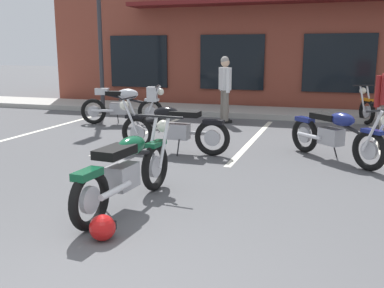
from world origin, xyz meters
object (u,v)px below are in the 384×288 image
object	(u,v)px
parking_lot_lamp_post	(97,4)
motorcycle_black_cruiser	(126,103)
motorcycle_foreground_classic	(127,169)
motorcycle_silver_naked	(384,110)
person_in_shorts_foreground	(225,85)
motorcycle_green_cafe_racer	(336,134)
helmet_on_pavement	(103,228)
motorcycle_red_sportbike	(173,127)

from	to	relation	value
parking_lot_lamp_post	motorcycle_black_cruiser	bearing A→B (deg)	-43.96
motorcycle_foreground_classic	parking_lot_lamp_post	world-z (taller)	parking_lot_lamp_post
motorcycle_silver_naked	parking_lot_lamp_post	world-z (taller)	parking_lot_lamp_post
motorcycle_foreground_classic	person_in_shorts_foreground	world-z (taller)	person_in_shorts_foreground
motorcycle_silver_naked	motorcycle_green_cafe_racer	bearing A→B (deg)	-106.64
motorcycle_green_cafe_racer	person_in_shorts_foreground	xyz separation A→B (m)	(-2.72, 3.34, 0.49)
motorcycle_black_cruiser	motorcycle_green_cafe_racer	world-z (taller)	same
parking_lot_lamp_post	motorcycle_silver_naked	bearing A→B (deg)	-2.17
motorcycle_silver_naked	parking_lot_lamp_post	distance (m)	8.05
motorcycle_black_cruiser	person_in_shorts_foreground	size ratio (longest dim) A/B	1.24
person_in_shorts_foreground	helmet_on_pavement	xyz separation A→B (m)	(0.60, -7.36, -0.82)
person_in_shorts_foreground	helmet_on_pavement	bearing A→B (deg)	-85.37
motorcycle_red_sportbike	parking_lot_lamp_post	bearing A→B (deg)	132.56
motorcycle_foreground_classic	helmet_on_pavement	bearing A→B (deg)	-78.91
parking_lot_lamp_post	motorcycle_green_cafe_racer	bearing A→B (deg)	-30.34
motorcycle_foreground_classic	motorcycle_green_cafe_racer	world-z (taller)	same
motorcycle_foreground_classic	helmet_on_pavement	world-z (taller)	motorcycle_foreground_classic
motorcycle_green_cafe_racer	person_in_shorts_foreground	distance (m)	4.34
helmet_on_pavement	parking_lot_lamp_post	world-z (taller)	parking_lot_lamp_post
motorcycle_foreground_classic	parking_lot_lamp_post	bearing A→B (deg)	121.51
motorcycle_green_cafe_racer	helmet_on_pavement	xyz separation A→B (m)	(-2.12, -4.02, -0.33)
motorcycle_green_cafe_racer	helmet_on_pavement	world-z (taller)	motorcycle_green_cafe_racer
motorcycle_black_cruiser	parking_lot_lamp_post	distance (m)	3.36
motorcycle_red_sportbike	parking_lot_lamp_post	distance (m)	6.14
person_in_shorts_foreground	motorcycle_red_sportbike	bearing A→B (deg)	-91.16
parking_lot_lamp_post	person_in_shorts_foreground	bearing A→B (deg)	-7.23
motorcycle_red_sportbike	motorcycle_silver_naked	bearing A→B (deg)	44.61
motorcycle_red_sportbike	motorcycle_green_cafe_racer	distance (m)	2.80
motorcycle_foreground_classic	motorcycle_green_cafe_racer	size ratio (longest dim) A/B	1.27
motorcycle_silver_naked	parking_lot_lamp_post	size ratio (longest dim) A/B	0.40
motorcycle_red_sportbike	parking_lot_lamp_post	world-z (taller)	parking_lot_lamp_post
motorcycle_foreground_classic	motorcycle_silver_naked	bearing A→B (deg)	63.08
motorcycle_silver_naked	parking_lot_lamp_post	bearing A→B (deg)	177.83
person_in_shorts_foreground	parking_lot_lamp_post	world-z (taller)	parking_lot_lamp_post
helmet_on_pavement	motorcycle_black_cruiser	bearing A→B (deg)	114.27
motorcycle_red_sportbike	person_in_shorts_foreground	bearing A→B (deg)	88.84
motorcycle_green_cafe_racer	parking_lot_lamp_post	distance (m)	8.02
motorcycle_black_cruiser	helmet_on_pavement	bearing A→B (deg)	-65.73
motorcycle_black_cruiser	person_in_shorts_foreground	distance (m)	2.52
motorcycle_foreground_classic	motorcycle_green_cafe_racer	bearing A→B (deg)	53.21
motorcycle_black_cruiser	motorcycle_silver_naked	size ratio (longest dim) A/B	1.08
motorcycle_red_sportbike	person_in_shorts_foreground	distance (m)	3.63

